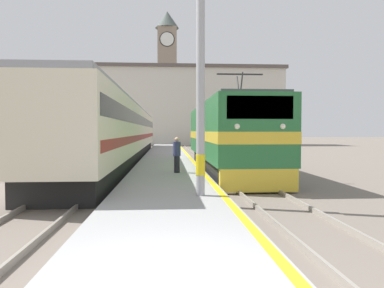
# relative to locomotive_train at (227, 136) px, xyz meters

# --- Properties ---
(ground_plane) EXTENTS (200.00, 200.00, 0.00)m
(ground_plane) POSITION_rel_locomotive_train_xyz_m (-3.17, 14.97, -1.92)
(ground_plane) COLOR #70665B
(platform) EXTENTS (3.50, 140.00, 0.34)m
(platform) POSITION_rel_locomotive_train_xyz_m (-3.17, 9.97, -1.75)
(platform) COLOR #999999
(platform) RESTS_ON ground
(rail_track_near) EXTENTS (2.83, 140.00, 0.16)m
(rail_track_near) POSITION_rel_locomotive_train_xyz_m (0.00, 9.97, -1.89)
(rail_track_near) COLOR #70665B
(rail_track_near) RESTS_ON ground
(rail_track_far) EXTENTS (2.84, 140.00, 0.16)m
(rail_track_far) POSITION_rel_locomotive_train_xyz_m (-6.44, 9.97, -1.89)
(rail_track_far) COLOR #70665B
(rail_track_far) RESTS_ON ground
(locomotive_train) EXTENTS (2.92, 14.53, 4.73)m
(locomotive_train) POSITION_rel_locomotive_train_xyz_m (0.00, 0.00, 0.00)
(locomotive_train) COLOR black
(locomotive_train) RESTS_ON ground
(passenger_train) EXTENTS (2.92, 39.07, 4.03)m
(passenger_train) POSITION_rel_locomotive_train_xyz_m (-6.44, 9.53, 0.25)
(passenger_train) COLOR black
(passenger_train) RESTS_ON ground
(catenary_mast) EXTENTS (2.53, 0.27, 8.13)m
(catenary_mast) POSITION_rel_locomotive_train_xyz_m (-2.14, -9.04, 2.47)
(catenary_mast) COLOR #9E9EA3
(catenary_mast) RESTS_ON platform
(person_on_platform) EXTENTS (0.34, 0.34, 1.60)m
(person_on_platform) POSITION_rel_locomotive_train_xyz_m (-2.74, -3.01, -0.75)
(person_on_platform) COLOR #23232D
(person_on_platform) RESTS_ON platform
(clock_tower) EXTENTS (4.32, 4.32, 24.27)m
(clock_tower) POSITION_rel_locomotive_train_xyz_m (-3.07, 49.87, 10.95)
(clock_tower) COLOR gray
(clock_tower) RESTS_ON ground
(station_building) EXTENTS (29.22, 7.30, 12.27)m
(station_building) POSITION_rel_locomotive_train_xyz_m (0.65, 39.61, 4.24)
(station_building) COLOR beige
(station_building) RESTS_ON ground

